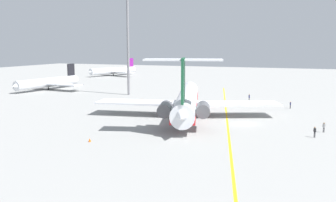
{
  "coord_description": "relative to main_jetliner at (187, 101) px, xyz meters",
  "views": [
    {
      "loc": [
        -65.81,
        -11.52,
        13.84
      ],
      "look_at": [
        3.26,
        15.88,
        2.81
      ],
      "focal_mm": 40.16,
      "sensor_mm": 36.0,
      "label": 1
    }
  ],
  "objects": [
    {
      "name": "main_jetliner",
      "position": [
        0.0,
        0.0,
        0.0
      ],
      "size": [
        40.27,
        36.12,
        11.97
      ],
      "rotation": [
        0.0,
        0.0,
        0.29
      ],
      "color": "silver",
      "rests_on": "ground"
    },
    {
      "name": "light_mast",
      "position": [
        25.63,
        25.97,
        12.61
      ],
      "size": [
        4.0,
        0.7,
        29.27
      ],
      "color": "slate",
      "rests_on": "ground"
    },
    {
      "name": "taxiway_centreline",
      "position": [
        1.11,
        -7.7,
        -3.26
      ],
      "size": [
        102.67,
        25.88,
        0.01
      ],
      "primitive_type": "cube",
      "rotation": [
        0.0,
        0.0,
        0.24
      ],
      "color": "gold",
      "rests_on": "ground"
    },
    {
      "name": "ground_crew_near_tail",
      "position": [
        -4.08,
        -24.6,
        -2.22
      ],
      "size": [
        0.26,
        0.42,
        1.65
      ],
      "rotation": [
        0.0,
        0.0,
        3.03
      ],
      "color": "black",
      "rests_on": "ground"
    },
    {
      "name": "airliner_far_right",
      "position": [
        82.87,
        64.42,
        -0.97
      ],
      "size": [
        25.06,
        25.23,
        7.79
      ],
      "rotation": [
        0.0,
        0.0,
        2.75
      ],
      "color": "silver",
      "rests_on": "ground"
    },
    {
      "name": "safety_cone_wingtip",
      "position": [
        -22.95,
        6.99,
        -2.99
      ],
      "size": [
        0.4,
        0.4,
        0.55
      ],
      "primitive_type": "cone",
      "color": "#EA590F",
      "rests_on": "ground"
    },
    {
      "name": "ground_crew_near_nose",
      "position": [
        18.16,
        -18.03,
        -2.23
      ],
      "size": [
        0.36,
        0.26,
        1.64
      ],
      "rotation": [
        0.0,
        0.0,
        4.14
      ],
      "color": "black",
      "rests_on": "ground"
    },
    {
      "name": "ground",
      "position": [
        -2.15,
        -11.56,
        -3.26
      ],
      "size": [
        349.35,
        349.35,
        0.0
      ],
      "primitive_type": "plane",
      "color": "gray"
    },
    {
      "name": "airliner_mid_right",
      "position": [
        26.82,
        55.52,
        -0.98
      ],
      "size": [
        25.92,
        25.7,
        7.74
      ],
      "rotation": [
        0.0,
        0.0,
        3.02
      ],
      "color": "silver",
      "rests_on": "ground"
    },
    {
      "name": "safety_cone_nose",
      "position": [
        16.87,
        17.7,
        -2.99
      ],
      "size": [
        0.4,
        0.4,
        0.55
      ],
      "primitive_type": "cone",
      "color": "#EA590F",
      "rests_on": "ground"
    },
    {
      "name": "ground_crew_portside",
      "position": [
        -8.18,
        -23.27,
        -2.2
      ],
      "size": [
        0.27,
        0.39,
        1.68
      ],
      "rotation": [
        0.0,
        0.0,
        2.67
      ],
      "color": "black",
      "rests_on": "ground"
    },
    {
      "name": "ground_crew_starboard",
      "position": [
        26.32,
        -7.62,
        -2.19
      ],
      "size": [
        0.36,
        0.28,
        1.69
      ],
      "rotation": [
        0.0,
        0.0,
        0.95
      ],
      "color": "black",
      "rests_on": "ground"
    }
  ]
}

